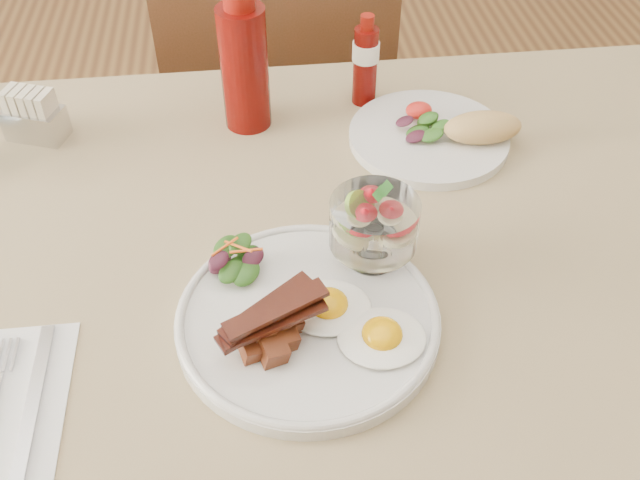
# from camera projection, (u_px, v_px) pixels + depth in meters

# --- Properties ---
(table) EXTENTS (1.33, 0.88, 0.75)m
(table) POSITION_uv_depth(u_px,v_px,m) (313.00, 308.00, 0.89)
(table) COLOR #552E1A
(table) RESTS_ON ground
(chair_far) EXTENTS (0.42, 0.42, 0.93)m
(chair_far) POSITION_uv_depth(u_px,v_px,m) (278.00, 109.00, 1.47)
(chair_far) COLOR #552E1A
(chair_far) RESTS_ON ground
(main_plate) EXTENTS (0.28, 0.28, 0.02)m
(main_plate) POSITION_uv_depth(u_px,v_px,m) (308.00, 320.00, 0.76)
(main_plate) COLOR silver
(main_plate) RESTS_ON table
(fried_eggs) EXTENTS (0.15, 0.14, 0.03)m
(fried_eggs) POSITION_uv_depth(u_px,v_px,m) (355.00, 320.00, 0.74)
(fried_eggs) COLOR white
(fried_eggs) RESTS_ON main_plate
(bacon_potato_pile) EXTENTS (0.12, 0.08, 0.05)m
(bacon_potato_pile) POSITION_uv_depth(u_px,v_px,m) (271.00, 327.00, 0.71)
(bacon_potato_pile) COLOR maroon
(bacon_potato_pile) RESTS_ON main_plate
(side_salad) EXTENTS (0.07, 0.07, 0.04)m
(side_salad) POSITION_uv_depth(u_px,v_px,m) (237.00, 261.00, 0.79)
(side_salad) COLOR #204D14
(side_salad) RESTS_ON main_plate
(fruit_cup) EXTENTS (0.10, 0.10, 0.10)m
(fruit_cup) POSITION_uv_depth(u_px,v_px,m) (374.00, 224.00, 0.77)
(fruit_cup) COLOR white
(fruit_cup) RESTS_ON main_plate
(second_plate) EXTENTS (0.24, 0.22, 0.06)m
(second_plate) POSITION_uv_depth(u_px,v_px,m) (441.00, 133.00, 0.99)
(second_plate) COLOR silver
(second_plate) RESTS_ON table
(ketchup_bottle) EXTENTS (0.08, 0.08, 0.20)m
(ketchup_bottle) POSITION_uv_depth(u_px,v_px,m) (244.00, 66.00, 0.97)
(ketchup_bottle) COLOR #5B0805
(ketchup_bottle) RESTS_ON table
(hot_sauce_bottle) EXTENTS (0.05, 0.05, 0.14)m
(hot_sauce_bottle) POSITION_uv_depth(u_px,v_px,m) (365.00, 61.00, 1.03)
(hot_sauce_bottle) COLOR #5B0805
(hot_sauce_bottle) RESTS_ON table
(sugar_caddy) EXTENTS (0.09, 0.07, 0.07)m
(sugar_caddy) POSITION_uv_depth(u_px,v_px,m) (34.00, 117.00, 0.99)
(sugar_caddy) COLOR silver
(sugar_caddy) RESTS_ON table
(napkin_cutlery) EXTENTS (0.10, 0.19, 0.01)m
(napkin_cutlery) POSITION_uv_depth(u_px,v_px,m) (14.00, 403.00, 0.69)
(napkin_cutlery) COLOR white
(napkin_cutlery) RESTS_ON table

